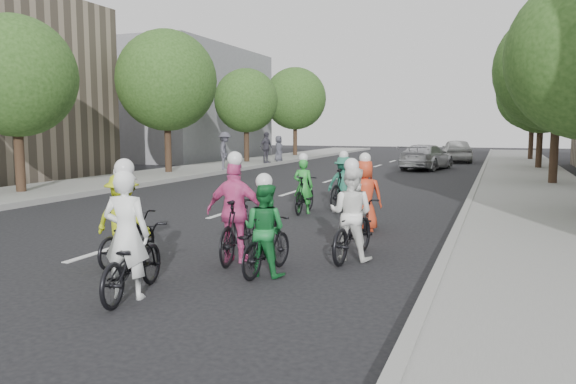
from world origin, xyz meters
The scene contains 26 objects.
ground centered at (0.00, 0.00, 0.00)m, with size 120.00×120.00×0.00m, color black.
sidewalk_left centered at (-8.00, 10.00, 0.07)m, with size 4.00×80.00×0.15m, color gray.
curb_left centered at (-6.05, 10.00, 0.09)m, with size 0.18×80.00×0.18m, color #999993.
sidewalk_right centered at (8.00, 10.00, 0.07)m, with size 4.00×80.00×0.15m, color gray.
curb_right centered at (6.05, 10.00, 0.09)m, with size 0.18×80.00×0.18m, color #999993.
bldg_sw centered at (-16.00, 28.00, 4.00)m, with size 10.00×14.00×8.00m, color slate.
tree_l_2 centered at (-8.20, 6.00, 3.96)m, with size 4.00×4.00×5.97m.
tree_l_3 centered at (-8.20, 15.00, 4.52)m, with size 4.80×4.80×6.93m.
tree_l_4 centered at (-8.20, 24.00, 3.96)m, with size 4.00×4.00×5.97m.
tree_l_5 centered at (-8.20, 33.00, 4.52)m, with size 4.80×4.80×6.93m.
tree_r_1 centered at (8.80, 15.60, 4.52)m, with size 4.80×4.80×6.93m.
tree_r_2 centered at (8.80, 24.60, 3.96)m, with size 4.00×4.00×5.97m.
tree_r_3 centered at (8.80, 33.60, 4.52)m, with size 4.80×4.80×6.93m.
cyclist_0 centered at (2.22, -2.17, 0.60)m, with size 0.97×1.89×1.89m.
cyclist_1 centered at (3.48, -0.47, 0.60)m, with size 0.76×1.58×1.60m.
cyclist_2 centered at (1.00, -0.66, 0.62)m, with size 1.03×1.67×1.69m.
cyclist_3 centered at (2.68, 0.17, 0.70)m, with size 1.06×1.86×1.89m.
cyclist_4 centered at (4.07, 3.82, 0.60)m, with size 0.95×1.83×1.74m.
cyclist_5 centered at (1.97, 5.75, 0.58)m, with size 0.55×1.69×1.62m.
cyclist_6 centered at (4.47, 1.04, 0.63)m, with size 0.84×1.96×1.77m.
cyclist_7 centered at (2.76, 6.90, 0.65)m, with size 1.04×1.95×1.65m.
follow_car_lead centered at (3.07, 23.00, 0.69)m, with size 1.93×4.74×1.38m, color #B8B8BD.
follow_car_trail centered at (4.11, 30.69, 0.77)m, with size 1.83×4.54×1.55m, color silver.
spectator_0 centered at (-6.30, 17.28, 1.12)m, with size 1.25×0.72×1.93m, color #4E4C59.
spectator_1 centered at (-6.30, 22.68, 1.09)m, with size 1.11×0.46×1.89m, color #474550.
spectator_2 centered at (-6.30, 24.70, 0.96)m, with size 0.80×0.52×1.63m, color #484854.
Camera 1 is at (6.84, -8.37, 2.29)m, focal length 35.00 mm.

